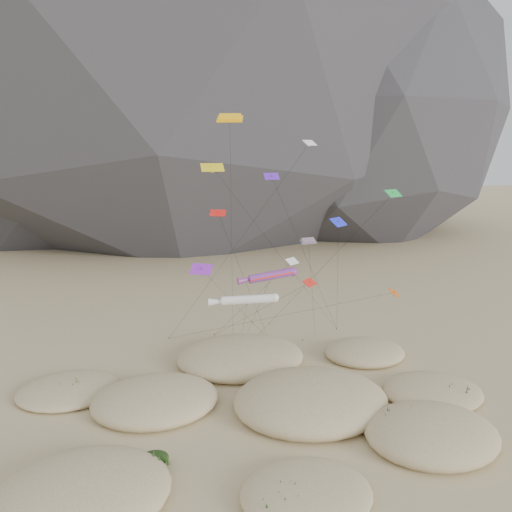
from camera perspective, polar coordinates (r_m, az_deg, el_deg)
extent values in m
plane|color=#CCB789|center=(52.16, 4.18, -18.76)|extent=(500.00, 500.00, 0.00)
ellipsoid|color=black|center=(162.14, -6.47, 24.23)|extent=(191.54, 147.29, 156.00)
ellipsoid|color=#2B2B30|center=(167.59, -22.91, 17.44)|extent=(136.20, 127.83, 116.00)
ellipsoid|color=black|center=(168.00, 11.12, 16.09)|extent=(130.55, 126.41, 100.00)
ellipsoid|color=#CCB789|center=(44.84, -19.25, -24.21)|extent=(13.77, 11.70, 3.31)
ellipsoid|color=#CCB789|center=(43.40, 5.78, -25.37)|extent=(10.60, 9.01, 2.04)
ellipsoid|color=#CCB789|center=(52.07, 19.40, -18.58)|extent=(12.70, 10.79, 3.43)
ellipsoid|color=#CCB789|center=(56.00, -11.42, -15.80)|extent=(13.39, 11.38, 3.17)
ellipsoid|color=#CCB789|center=(54.76, 6.29, -16.07)|extent=(16.45, 13.98, 4.09)
ellipsoid|color=#CCB789|center=(60.34, 19.50, -14.39)|extent=(11.19, 9.51, 2.04)
ellipsoid|color=#CCB789|center=(64.86, -1.77, -11.42)|extent=(16.24, 13.81, 3.20)
ellipsoid|color=#CCB789|center=(68.06, 12.30, -10.69)|extent=(10.64, 9.04, 2.42)
ellipsoid|color=#CCB789|center=(61.26, -20.55, -14.12)|extent=(11.31, 9.61, 1.78)
ellipsoid|color=black|center=(46.06, -18.08, -22.79)|extent=(3.06, 2.62, 0.92)
ellipsoid|color=black|center=(47.02, -11.61, -21.72)|extent=(2.60, 2.22, 0.78)
ellipsoid|color=black|center=(42.42, 2.73, -26.10)|extent=(2.61, 2.23, 0.78)
ellipsoid|color=black|center=(44.53, 4.79, -24.15)|extent=(2.10, 1.79, 0.63)
ellipsoid|color=black|center=(52.38, 16.69, -17.88)|extent=(3.69, 3.15, 1.11)
ellipsoid|color=black|center=(50.37, 16.52, -19.47)|extent=(2.43, 2.08, 0.73)
ellipsoid|color=black|center=(54.82, -9.31, -16.27)|extent=(2.46, 2.10, 0.74)
ellipsoid|color=black|center=(54.71, -8.56, -16.42)|extent=(2.23, 1.90, 0.67)
ellipsoid|color=black|center=(56.34, 4.07, -14.93)|extent=(3.77, 3.22, 1.13)
ellipsoid|color=black|center=(58.07, 8.47, -14.27)|extent=(2.37, 2.03, 0.71)
ellipsoid|color=black|center=(54.30, 4.29, -16.31)|extent=(2.54, 2.17, 0.76)
ellipsoid|color=black|center=(60.25, 21.82, -14.48)|extent=(2.66, 2.27, 0.80)
ellipsoid|color=black|center=(64.62, -1.36, -11.24)|extent=(3.22, 2.75, 0.96)
ellipsoid|color=black|center=(64.24, 0.81, -11.49)|extent=(2.22, 1.90, 0.67)
ellipsoid|color=black|center=(69.20, 11.88, -10.13)|extent=(2.13, 1.82, 0.64)
ellipsoid|color=black|center=(65.76, 12.04, -11.48)|extent=(2.32, 1.99, 0.70)
ellipsoid|color=black|center=(61.30, -20.76, -14.01)|extent=(2.23, 1.91, 0.67)
ellipsoid|color=black|center=(59.18, -19.97, -15.05)|extent=(1.92, 1.64, 0.58)
cylinder|color=#3F2D1E|center=(67.63, -5.58, -10.96)|extent=(0.08, 0.08, 0.30)
cylinder|color=#3F2D1E|center=(70.97, -0.54, -9.73)|extent=(0.08, 0.08, 0.30)
cylinder|color=#3F2D1E|center=(71.78, 1.49, -9.47)|extent=(0.08, 0.08, 0.30)
cylinder|color=#3F2D1E|center=(77.49, 1.55, -7.77)|extent=(0.08, 0.08, 0.30)
cylinder|color=#3F2D1E|center=(71.78, 5.32, -9.53)|extent=(0.08, 0.08, 0.30)
cylinder|color=#3F2D1E|center=(73.70, -4.78, -8.91)|extent=(0.08, 0.08, 0.30)
cylinder|color=#3F2D1E|center=(76.66, 9.21, -8.17)|extent=(0.08, 0.08, 0.30)
cylinder|color=#3F2D1E|center=(73.23, -9.93, -9.21)|extent=(0.08, 0.08, 0.30)
cylinder|color=red|center=(55.78, 1.77, -2.23)|extent=(5.32, 1.30, 1.49)
sphere|color=red|center=(56.63, 4.25, -1.81)|extent=(1.00, 1.00, 1.00)
cone|color=red|center=(54.98, -1.05, -2.73)|extent=(2.21, 1.00, 1.07)
cylinder|color=black|center=(64.17, 0.13, -6.21)|extent=(0.30, 14.07, 12.87)
cylinder|color=silver|center=(53.00, -0.90, -4.99)|extent=(5.68, 2.49, 1.29)
sphere|color=silver|center=(52.84, 2.15, -4.80)|extent=(0.94, 0.94, 0.94)
cone|color=silver|center=(53.35, -4.22, -5.22)|extent=(2.43, 1.43, 0.96)
cylinder|color=black|center=(62.61, -1.37, -7.55)|extent=(2.78, 16.33, 11.12)
cube|color=#F6AE0C|center=(55.70, -3.01, 15.38)|extent=(2.98, 1.96, 0.81)
cube|color=#F6AE0C|center=(55.71, -3.01, 15.59)|extent=(2.51, 1.59, 0.79)
cylinder|color=black|center=(62.49, -2.80, 1.32)|extent=(2.34, 11.10, 29.84)
cube|color=red|center=(61.92, 6.00, 1.66)|extent=(2.10, 1.13, 0.57)
cube|color=red|center=(61.89, 6.01, 1.82)|extent=(1.78, 0.91, 0.56)
cylinder|color=black|center=(67.87, 6.43, -4.09)|extent=(4.19, 7.51, 15.45)
cube|color=#1B26EA|center=(58.07, 9.40, 3.85)|extent=(2.54, 2.31, 0.90)
cube|color=#1B26EA|center=(58.10, 9.40, 3.70)|extent=(0.38, 0.38, 0.78)
cylinder|color=black|center=(67.02, 9.29, -3.03)|extent=(6.06, 13.04, 18.42)
cube|color=gold|center=(55.37, -5.01, 10.05)|extent=(2.53, 1.40, 0.87)
cube|color=gold|center=(55.38, -5.01, 9.89)|extent=(0.31, 0.23, 0.86)
cylinder|color=black|center=(64.73, 3.27, -0.59)|extent=(20.23, 11.05, 24.66)
cube|color=purple|center=(55.64, -6.27, -1.51)|extent=(2.71, 2.23, 1.01)
cube|color=purple|center=(55.67, -6.27, -1.66)|extent=(0.41, 0.43, 0.82)
cylinder|color=black|center=(63.43, -1.92, -6.05)|extent=(10.85, 10.57, 13.60)
cube|color=silver|center=(63.88, 6.16, 12.75)|extent=(2.05, 1.71, 0.69)
cube|color=silver|center=(63.88, 6.16, 12.61)|extent=(0.29, 0.29, 0.62)
cylinder|color=black|center=(66.66, -2.48, 0.98)|extent=(17.77, 8.00, 27.32)
cube|color=#DA540B|center=(60.72, 15.50, -4.04)|extent=(1.90, 2.45, 0.76)
cube|color=#DA540B|center=(60.76, 15.50, -4.18)|extent=(0.29, 0.32, 0.75)
cylinder|color=black|center=(65.32, 1.65, -7.08)|extent=(25.15, 17.59, 10.18)
cube|color=green|center=(60.84, 15.43, 6.92)|extent=(2.35, 1.77, 0.81)
cube|color=green|center=(60.86, 15.42, 6.78)|extent=(0.32, 0.32, 0.72)
cylinder|color=black|center=(64.60, 6.85, -2.11)|extent=(14.49, 11.11, 21.54)
cube|color=red|center=(51.55, 6.15, -3.04)|extent=(1.87, 1.79, 0.58)
cube|color=red|center=(51.59, 6.14, -3.20)|extent=(0.25, 0.24, 0.58)
cylinder|color=black|center=(62.29, -0.26, -6.56)|extent=(6.63, 21.23, 13.26)
cube|color=red|center=(54.76, -4.38, 4.94)|extent=(1.94, 1.45, 0.63)
cube|color=red|center=(54.78, -4.37, 4.78)|extent=(0.25, 0.23, 0.60)
cylinder|color=black|center=(62.71, -1.06, -3.29)|extent=(8.88, 10.58, 19.81)
cube|color=#541FBA|center=(56.75, 1.79, 9.08)|extent=(1.72, 0.82, 0.75)
cube|color=#541FBA|center=(56.76, 1.79, 8.93)|extent=(0.21, 0.26, 0.57)
cylinder|color=black|center=(65.84, 6.06, -0.88)|extent=(13.56, 11.19, 23.61)
cube|color=silver|center=(53.87, 4.16, -0.60)|extent=(1.70, 1.51, 0.60)
cube|color=silver|center=(53.90, 4.15, -0.75)|extent=(0.26, 0.26, 0.52)
cylinder|color=black|center=(63.45, -0.98, -5.46)|extent=(5.79, 17.98, 14.82)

